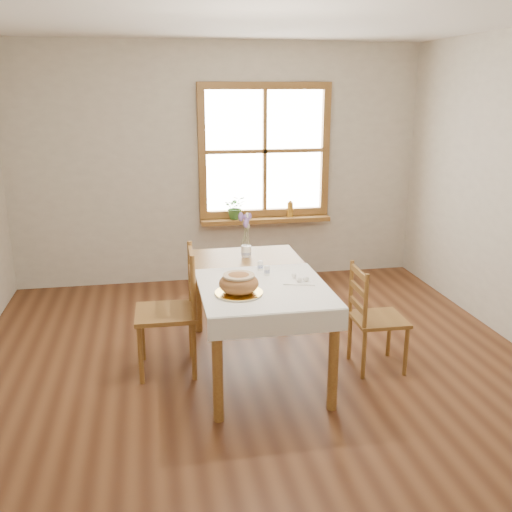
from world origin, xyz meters
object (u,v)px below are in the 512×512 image
(dining_table, at_px, (256,285))
(bread_plate, at_px, (239,293))
(chair_right, at_px, (379,317))
(flower_vase, at_px, (246,252))
(chair_left, at_px, (166,311))

(dining_table, relative_size, bread_plate, 5.02)
(chair_right, relative_size, flower_vase, 9.08)
(chair_left, bearing_deg, chair_right, 82.30)
(dining_table, height_order, chair_right, chair_right)
(dining_table, bearing_deg, chair_left, 176.22)
(chair_right, bearing_deg, chair_left, 82.12)
(dining_table, distance_m, chair_right, 0.98)
(flower_vase, bearing_deg, bread_plate, -102.78)
(dining_table, bearing_deg, flower_vase, 89.29)
(chair_right, xyz_separation_m, flower_vase, (-0.92, 0.69, 0.38))
(chair_right, distance_m, bread_plate, 1.19)
(bread_plate, bearing_deg, chair_left, 136.40)
(chair_left, height_order, chair_right, chair_left)
(dining_table, relative_size, chair_left, 1.64)
(chair_left, height_order, bread_plate, chair_left)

